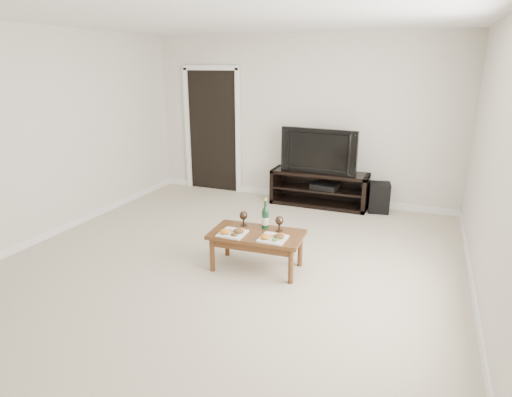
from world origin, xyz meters
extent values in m
plane|color=#BBAF96|center=(0.00, 0.00, 0.00)|extent=(5.50, 5.50, 0.00)
cube|color=silver|center=(0.00, 2.77, 1.30)|extent=(5.00, 0.04, 2.60)
cube|color=white|center=(0.00, 0.00, 2.62)|extent=(5.00, 5.50, 0.04)
cube|color=black|center=(-1.55, 2.73, 1.02)|extent=(0.90, 0.02, 2.05)
cube|color=black|center=(0.43, 2.50, 0.28)|extent=(1.50, 0.45, 0.55)
imported|color=black|center=(0.43, 2.50, 0.89)|extent=(1.20, 0.25, 0.68)
cube|color=black|center=(0.52, 2.48, 0.33)|extent=(0.43, 0.34, 0.08)
cube|color=black|center=(1.34, 2.53, 0.22)|extent=(0.34, 0.34, 0.45)
cube|color=brown|center=(0.33, 0.08, 0.21)|extent=(1.02, 0.59, 0.42)
cube|color=white|center=(0.11, -0.05, 0.45)|extent=(0.27, 0.27, 0.07)
cube|color=white|center=(0.55, -0.03, 0.45)|extent=(0.27, 0.27, 0.07)
cylinder|color=#0E361F|center=(0.37, 0.24, 0.59)|extent=(0.07, 0.07, 0.35)
camera|label=1|loc=(1.91, -3.88, 2.15)|focal=30.00mm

